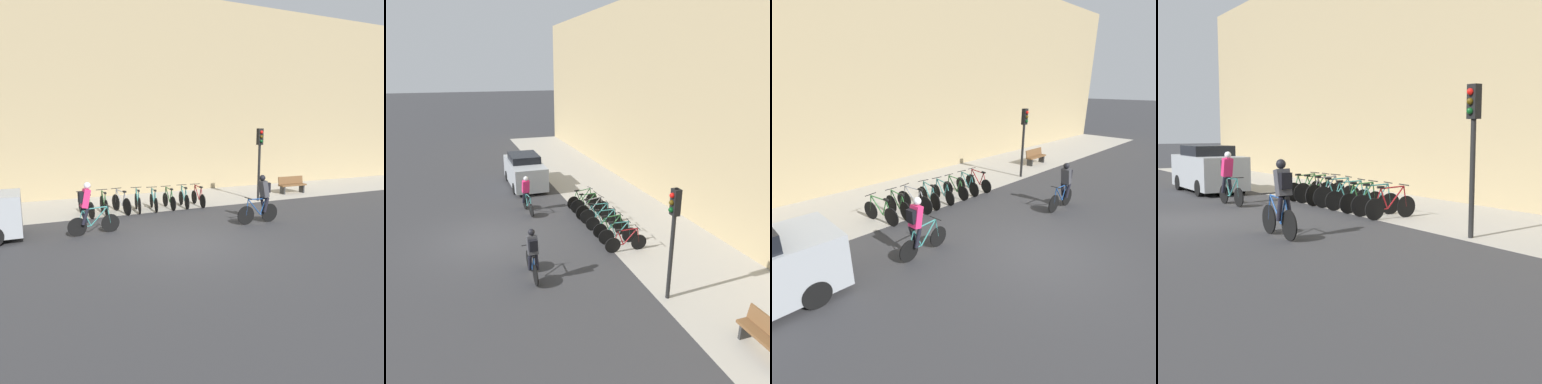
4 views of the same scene
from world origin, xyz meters
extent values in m
plane|color=#333335|center=(0.00, 0.00, 0.00)|extent=(200.00, 200.00, 0.00)
cube|color=#A39E93|center=(0.00, 6.75, 0.00)|extent=(44.00, 4.50, 0.01)
cube|color=tan|center=(0.00, 9.30, 5.10)|extent=(44.00, 0.60, 10.19)
cylinder|color=black|center=(-1.79, 2.33, 0.31)|extent=(0.62, 0.09, 0.62)
cylinder|color=black|center=(-2.88, 2.24, 0.31)|extent=(0.62, 0.09, 0.62)
cylinder|color=teal|center=(-2.16, 2.30, 0.59)|extent=(0.60, 0.09, 0.62)
cylinder|color=teal|center=(-2.56, 2.26, 0.58)|extent=(0.28, 0.06, 0.58)
cylinder|color=teal|center=(-2.28, 2.29, 0.87)|extent=(0.81, 0.11, 0.07)
cylinder|color=teal|center=(-2.66, 2.26, 0.30)|extent=(0.44, 0.07, 0.05)
cylinder|color=teal|center=(-2.78, 2.25, 0.58)|extent=(0.23, 0.05, 0.56)
cylinder|color=teal|center=(-1.83, 2.32, 0.60)|extent=(0.13, 0.05, 0.59)
cylinder|color=black|center=(-1.88, 2.32, 0.93)|extent=(0.07, 0.46, 0.03)
cube|color=black|center=(-2.68, 2.25, 0.90)|extent=(0.21, 0.10, 0.06)
cube|color=#E52866|center=(-2.58, 2.26, 1.23)|extent=(0.35, 0.35, 0.63)
sphere|color=silver|center=(-2.50, 2.27, 1.64)|extent=(0.24, 0.24, 0.22)
cylinder|color=black|center=(-2.62, 2.15, 0.65)|extent=(0.28, 0.13, 0.56)
cylinder|color=black|center=(-2.64, 2.37, 0.65)|extent=(0.25, 0.13, 0.56)
cube|color=black|center=(-2.72, 2.25, 1.28)|extent=(0.16, 0.27, 0.36)
cylinder|color=black|center=(2.87, 1.24, 0.34)|extent=(0.69, 0.04, 0.69)
cylinder|color=black|center=(3.91, 1.25, 0.34)|extent=(0.69, 0.04, 0.69)
cylinder|color=#1E478C|center=(3.22, 1.24, 0.63)|extent=(0.57, 0.04, 0.62)
cylinder|color=#1E478C|center=(3.61, 1.25, 0.61)|extent=(0.26, 0.04, 0.58)
cylinder|color=#1E478C|center=(3.34, 1.24, 0.91)|extent=(0.77, 0.05, 0.07)
cylinder|color=#1E478C|center=(3.70, 1.25, 0.34)|extent=(0.41, 0.04, 0.05)
cylinder|color=#1E478C|center=(3.81, 1.25, 0.62)|extent=(0.22, 0.03, 0.56)
cylinder|color=#1E478C|center=(2.92, 1.24, 0.63)|extent=(0.12, 0.04, 0.59)
cylinder|color=black|center=(2.96, 1.24, 0.96)|extent=(0.03, 0.46, 0.03)
cube|color=black|center=(3.72, 1.25, 0.93)|extent=(0.20, 0.08, 0.06)
cube|color=#3D3D42|center=(3.62, 1.25, 1.26)|extent=(0.32, 0.32, 0.63)
sphere|color=black|center=(3.54, 1.25, 1.67)|extent=(0.22, 0.22, 0.22)
cylinder|color=black|center=(3.67, 1.36, 0.69)|extent=(0.28, 0.11, 0.56)
cylinder|color=black|center=(3.67, 1.14, 0.69)|extent=(0.24, 0.11, 0.56)
cube|color=black|center=(3.76, 1.25, 1.31)|extent=(0.14, 0.26, 0.36)
cylinder|color=black|center=(-2.28, 5.46, 0.33)|extent=(0.17, 0.65, 0.66)
cylinder|color=black|center=(-2.07, 4.45, 0.33)|extent=(0.17, 0.65, 0.66)
cylinder|color=#2D6B33|center=(-2.21, 5.12, 0.61)|extent=(0.16, 0.57, 0.62)
cylinder|color=#2D6B33|center=(-2.13, 4.74, 0.59)|extent=(0.09, 0.27, 0.58)
cylinder|color=#2D6B33|center=(-2.18, 5.00, 0.89)|extent=(0.20, 0.76, 0.07)
cylinder|color=#2D6B33|center=(-2.11, 4.65, 0.32)|extent=(0.12, 0.41, 0.05)
cylinder|color=#2D6B33|center=(-2.09, 4.54, 0.60)|extent=(0.08, 0.22, 0.56)
cylinder|color=#2D6B33|center=(-2.27, 5.42, 0.62)|extent=(0.06, 0.12, 0.59)
cylinder|color=black|center=(-2.26, 5.38, 0.95)|extent=(0.46, 0.12, 0.03)
cube|color=black|center=(-2.11, 4.63, 0.92)|extent=(0.12, 0.21, 0.06)
cylinder|color=black|center=(-1.47, 5.43, 0.34)|extent=(0.04, 0.69, 0.69)
cylinder|color=black|center=(-1.48, 4.48, 0.34)|extent=(0.04, 0.69, 0.69)
cylinder|color=#2D6B33|center=(-1.47, 5.11, 0.63)|extent=(0.04, 0.53, 0.62)
cylinder|color=#2D6B33|center=(-1.48, 4.75, 0.61)|extent=(0.04, 0.25, 0.58)
cylinder|color=#2D6B33|center=(-1.47, 5.00, 0.91)|extent=(0.04, 0.71, 0.07)
cylinder|color=#2D6B33|center=(-1.48, 4.67, 0.34)|extent=(0.03, 0.38, 0.05)
cylinder|color=#2D6B33|center=(-1.48, 4.56, 0.62)|extent=(0.03, 0.20, 0.56)
cylinder|color=#2D6B33|center=(-1.47, 5.40, 0.63)|extent=(0.04, 0.11, 0.58)
cylinder|color=black|center=(-1.47, 5.36, 0.96)|extent=(0.46, 0.03, 0.03)
cube|color=black|center=(-1.48, 4.65, 0.93)|extent=(0.08, 0.20, 0.06)
cylinder|color=black|center=(-0.88, 5.47, 0.35)|extent=(0.18, 0.69, 0.70)
cylinder|color=black|center=(-0.67, 4.43, 0.35)|extent=(0.18, 0.69, 0.70)
cylinder|color=#99999E|center=(-0.81, 5.12, 0.63)|extent=(0.16, 0.58, 0.62)
cylinder|color=#99999E|center=(-0.73, 4.74, 0.62)|extent=(0.09, 0.27, 0.58)
cylinder|color=#99999E|center=(-0.78, 5.01, 0.92)|extent=(0.20, 0.78, 0.07)
cylinder|color=#99999E|center=(-0.71, 4.64, 0.34)|extent=(0.12, 0.42, 0.05)
cylinder|color=#99999E|center=(-0.69, 4.53, 0.63)|extent=(0.08, 0.22, 0.56)
cylinder|color=#99999E|center=(-0.87, 5.43, 0.64)|extent=(0.06, 0.13, 0.59)
cylinder|color=black|center=(-0.86, 5.39, 0.97)|extent=(0.46, 0.12, 0.03)
cube|color=black|center=(-0.70, 4.62, 0.94)|extent=(0.12, 0.21, 0.06)
cylinder|color=black|center=(-0.01, 5.43, 0.34)|extent=(0.13, 0.68, 0.68)
cylinder|color=black|center=(-0.14, 4.48, 0.34)|extent=(0.13, 0.68, 0.68)
cylinder|color=teal|center=(-0.05, 5.11, 0.62)|extent=(0.11, 0.53, 0.62)
cylinder|color=teal|center=(-0.10, 4.76, 0.61)|extent=(0.07, 0.25, 0.58)
cylinder|color=teal|center=(-0.07, 5.00, 0.91)|extent=(0.14, 0.71, 0.07)
cylinder|color=teal|center=(-0.11, 4.67, 0.33)|extent=(0.08, 0.38, 0.05)
cylinder|color=teal|center=(-0.13, 4.57, 0.62)|extent=(0.06, 0.20, 0.56)
cylinder|color=teal|center=(-0.02, 5.39, 0.63)|extent=(0.05, 0.12, 0.58)
cylinder|color=black|center=(-0.02, 5.35, 0.96)|extent=(0.46, 0.09, 0.03)
cube|color=black|center=(-0.12, 4.65, 0.93)|extent=(0.11, 0.21, 0.06)
cylinder|color=black|center=(0.69, 5.45, 0.30)|extent=(0.11, 0.61, 0.61)
cylinder|color=black|center=(0.57, 4.46, 0.30)|extent=(0.11, 0.61, 0.61)
cylinder|color=teal|center=(0.65, 5.11, 0.59)|extent=(0.10, 0.55, 0.62)
cylinder|color=teal|center=(0.60, 4.74, 0.57)|extent=(0.07, 0.26, 0.58)
cylinder|color=teal|center=(0.63, 5.00, 0.87)|extent=(0.13, 0.74, 0.07)
cylinder|color=teal|center=(0.59, 4.66, 0.30)|extent=(0.08, 0.40, 0.05)
cylinder|color=teal|center=(0.58, 4.55, 0.58)|extent=(0.06, 0.21, 0.56)
cylinder|color=teal|center=(0.68, 5.41, 0.59)|extent=(0.05, 0.12, 0.58)
cylinder|color=black|center=(0.68, 5.37, 0.92)|extent=(0.46, 0.08, 0.03)
cube|color=black|center=(0.59, 4.64, 0.89)|extent=(0.10, 0.21, 0.06)
cylinder|color=black|center=(1.33, 5.43, 0.30)|extent=(0.04, 0.61, 0.61)
cylinder|color=black|center=(1.33, 4.48, 0.30)|extent=(0.04, 0.61, 0.61)
cylinder|color=#2D6B33|center=(1.33, 5.11, 0.59)|extent=(0.04, 0.53, 0.62)
cylinder|color=#2D6B33|center=(1.33, 4.75, 0.57)|extent=(0.04, 0.25, 0.58)
cylinder|color=#2D6B33|center=(1.33, 5.00, 0.87)|extent=(0.04, 0.71, 0.07)
cylinder|color=#2D6B33|center=(1.33, 4.67, 0.30)|extent=(0.03, 0.38, 0.05)
cylinder|color=#2D6B33|center=(1.33, 4.56, 0.58)|extent=(0.03, 0.20, 0.56)
cylinder|color=#2D6B33|center=(1.33, 5.39, 0.59)|extent=(0.04, 0.11, 0.58)
cylinder|color=black|center=(1.33, 5.35, 0.92)|extent=(0.46, 0.03, 0.03)
cube|color=black|center=(1.33, 4.65, 0.89)|extent=(0.08, 0.20, 0.06)
cylinder|color=black|center=(2.08, 5.43, 0.31)|extent=(0.11, 0.63, 0.63)
cylinder|color=black|center=(1.97, 4.48, 0.31)|extent=(0.11, 0.63, 0.63)
cylinder|color=teal|center=(2.04, 5.11, 0.60)|extent=(0.10, 0.53, 0.62)
cylinder|color=teal|center=(2.00, 4.76, 0.58)|extent=(0.07, 0.25, 0.58)
cylinder|color=teal|center=(2.03, 5.00, 0.88)|extent=(0.13, 0.71, 0.07)
cylinder|color=teal|center=(1.99, 4.67, 0.31)|extent=(0.08, 0.38, 0.05)
cylinder|color=teal|center=(1.98, 4.57, 0.59)|extent=(0.06, 0.20, 0.56)
cylinder|color=teal|center=(2.08, 5.39, 0.60)|extent=(0.05, 0.12, 0.58)
cylinder|color=black|center=(2.08, 5.35, 0.93)|extent=(0.46, 0.08, 0.03)
cube|color=black|center=(1.99, 4.65, 0.90)|extent=(0.10, 0.21, 0.06)
cylinder|color=black|center=(2.76, 5.47, 0.30)|extent=(0.07, 0.61, 0.61)
cylinder|color=black|center=(2.69, 4.43, 0.30)|extent=(0.07, 0.61, 0.61)
cylinder|color=maroon|center=(2.74, 5.12, 0.59)|extent=(0.08, 0.57, 0.62)
cylinder|color=maroon|center=(2.71, 4.74, 0.57)|extent=(0.06, 0.27, 0.58)
cylinder|color=maroon|center=(2.73, 5.01, 0.87)|extent=(0.09, 0.77, 0.07)
cylinder|color=maroon|center=(2.71, 4.64, 0.30)|extent=(0.06, 0.42, 0.05)
cylinder|color=maroon|center=(2.70, 4.53, 0.58)|extent=(0.05, 0.22, 0.56)
cylinder|color=maroon|center=(2.76, 5.43, 0.59)|extent=(0.04, 0.12, 0.59)
cylinder|color=black|center=(2.76, 5.39, 0.92)|extent=(0.46, 0.06, 0.03)
cube|color=black|center=(2.71, 4.62, 0.89)|extent=(0.09, 0.20, 0.06)
cylinder|color=black|center=(5.85, 4.83, 1.71)|extent=(0.12, 0.12, 3.43)
cube|color=black|center=(5.85, 4.83, 3.05)|extent=(0.26, 0.20, 0.76)
sphere|color=red|center=(5.85, 4.70, 3.26)|extent=(0.15, 0.15, 0.15)
sphere|color=#4C380A|center=(5.85, 4.70, 3.05)|extent=(0.15, 0.15, 0.15)
sphere|color=#0C4719|center=(5.85, 4.70, 2.84)|extent=(0.15, 0.15, 0.15)
cube|color=brown|center=(8.65, 5.75, 0.45)|extent=(1.58, 0.40, 0.08)
cube|color=#2D2D2D|center=(8.02, 5.75, 0.23)|extent=(0.08, 0.36, 0.45)
cube|color=#9EA3A8|center=(-6.63, 2.99, 0.81)|extent=(4.30, 1.78, 1.27)
cube|color=black|center=(-6.74, 2.99, 1.65)|extent=(2.06, 1.57, 0.40)
cylinder|color=black|center=(-5.30, 2.17, 0.31)|extent=(0.62, 0.20, 0.62)
cylinder|color=black|center=(-5.30, 3.81, 0.31)|extent=(0.62, 0.20, 0.62)
cylinder|color=black|center=(-7.96, 2.17, 0.31)|extent=(0.62, 0.20, 0.62)
cylinder|color=black|center=(-7.96, 3.81, 0.31)|extent=(0.62, 0.20, 0.62)
camera|label=1|loc=(-4.33, -9.93, 3.51)|focal=35.00mm
camera|label=2|loc=(14.11, -0.81, 6.55)|focal=35.00mm
camera|label=3|loc=(-6.72, -3.81, 4.52)|focal=28.00mm
camera|label=4|loc=(14.29, -3.96, 2.37)|focal=50.00mm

